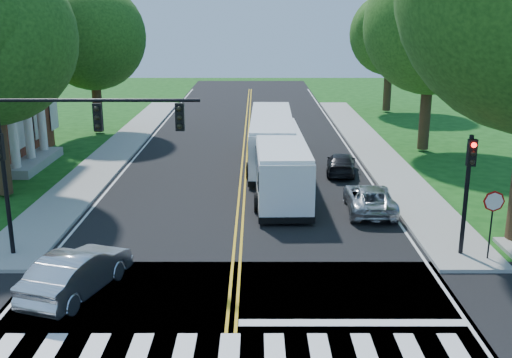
{
  "coord_description": "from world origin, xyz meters",
  "views": [
    {
      "loc": [
        0.71,
        -13.9,
        8.6
      ],
      "look_at": [
        0.7,
        8.52,
        2.4
      ],
      "focal_mm": 42.0,
      "sensor_mm": 36.0,
      "label": 1
    }
  ],
  "objects_px": {
    "bus_follow": "(271,138)",
    "signal_nw": "(67,140)",
    "hatchback": "(77,272)",
    "dark_sedan": "(341,164)",
    "signal_ne": "(468,179)",
    "suv": "(370,198)",
    "bus_lead": "(279,162)"
  },
  "relations": [
    {
      "from": "bus_follow",
      "to": "signal_nw",
      "type": "bearing_deg",
      "value": 63.26
    },
    {
      "from": "hatchback",
      "to": "dark_sedan",
      "type": "xyz_separation_m",
      "value": [
        10.37,
        14.8,
        -0.16
      ]
    },
    {
      "from": "signal_ne",
      "to": "suv",
      "type": "xyz_separation_m",
      "value": [
        -2.41,
        5.24,
        -2.34
      ]
    },
    {
      "from": "hatchback",
      "to": "suv",
      "type": "distance_m",
      "value": 13.48
    },
    {
      "from": "signal_nw",
      "to": "dark_sedan",
      "type": "xyz_separation_m",
      "value": [
        11.28,
        11.9,
        -3.8
      ]
    },
    {
      "from": "signal_nw",
      "to": "signal_ne",
      "type": "height_order",
      "value": "signal_nw"
    },
    {
      "from": "signal_ne",
      "to": "hatchback",
      "type": "relative_size",
      "value": 1.01
    },
    {
      "from": "signal_nw",
      "to": "hatchback",
      "type": "distance_m",
      "value": 4.75
    },
    {
      "from": "suv",
      "to": "dark_sedan",
      "type": "distance_m",
      "value": 6.66
    },
    {
      "from": "signal_ne",
      "to": "hatchback",
      "type": "height_order",
      "value": "signal_ne"
    },
    {
      "from": "suv",
      "to": "bus_lead",
      "type": "bearing_deg",
      "value": -37.33
    },
    {
      "from": "signal_nw",
      "to": "dark_sedan",
      "type": "distance_m",
      "value": 16.83
    },
    {
      "from": "bus_follow",
      "to": "dark_sedan",
      "type": "relative_size",
      "value": 2.91
    },
    {
      "from": "signal_ne",
      "to": "bus_lead",
      "type": "relative_size",
      "value": 0.4
    },
    {
      "from": "signal_ne",
      "to": "signal_nw",
      "type": "bearing_deg",
      "value": -179.95
    },
    {
      "from": "bus_lead",
      "to": "signal_ne",
      "type": "bearing_deg",
      "value": 125.24
    },
    {
      "from": "bus_lead",
      "to": "bus_follow",
      "type": "height_order",
      "value": "bus_follow"
    },
    {
      "from": "dark_sedan",
      "to": "hatchback",
      "type": "bearing_deg",
      "value": 62.82
    },
    {
      "from": "bus_follow",
      "to": "suv",
      "type": "distance_m",
      "value": 9.89
    },
    {
      "from": "hatchback",
      "to": "suv",
      "type": "xyz_separation_m",
      "value": [
        10.73,
        8.16,
        -0.1
      ]
    },
    {
      "from": "signal_ne",
      "to": "hatchback",
      "type": "bearing_deg",
      "value": -167.49
    },
    {
      "from": "signal_nw",
      "to": "hatchback",
      "type": "height_order",
      "value": "signal_nw"
    },
    {
      "from": "dark_sedan",
      "to": "bus_lead",
      "type": "bearing_deg",
      "value": 51.02
    },
    {
      "from": "signal_ne",
      "to": "suv",
      "type": "distance_m",
      "value": 6.22
    },
    {
      "from": "dark_sedan",
      "to": "bus_follow",
      "type": "bearing_deg",
      "value": -22.83
    },
    {
      "from": "signal_nw",
      "to": "suv",
      "type": "bearing_deg",
      "value": 24.27
    },
    {
      "from": "signal_nw",
      "to": "bus_follow",
      "type": "relative_size",
      "value": 0.63
    },
    {
      "from": "bus_lead",
      "to": "dark_sedan",
      "type": "height_order",
      "value": "bus_lead"
    },
    {
      "from": "hatchback",
      "to": "dark_sedan",
      "type": "bearing_deg",
      "value": -107.09
    },
    {
      "from": "signal_ne",
      "to": "bus_lead",
      "type": "height_order",
      "value": "signal_ne"
    },
    {
      "from": "bus_follow",
      "to": "suv",
      "type": "height_order",
      "value": "bus_follow"
    },
    {
      "from": "signal_ne",
      "to": "bus_lead",
      "type": "bearing_deg",
      "value": 126.56
    }
  ]
}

